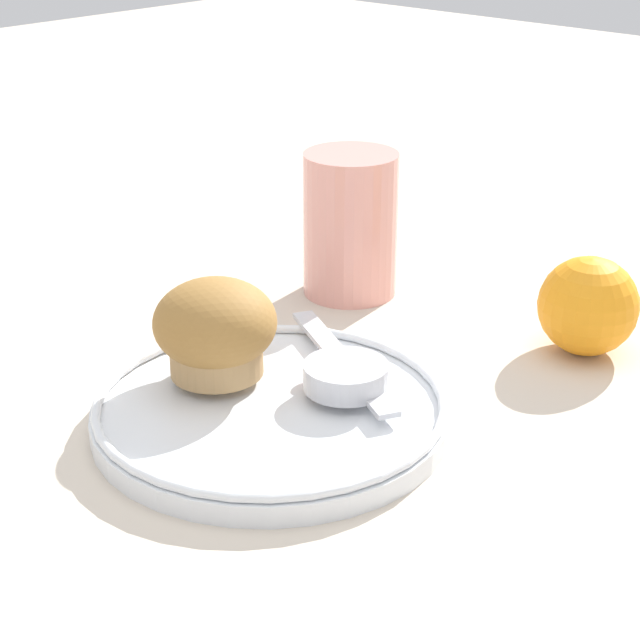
# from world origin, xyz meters

# --- Properties ---
(ground_plane) EXTENTS (3.00, 3.00, 0.00)m
(ground_plane) POSITION_xyz_m (0.00, 0.00, 0.00)
(ground_plane) COLOR beige
(plate) EXTENTS (0.23, 0.23, 0.02)m
(plate) POSITION_xyz_m (-0.02, -0.00, 0.01)
(plate) COLOR white
(plate) RESTS_ON ground_plane
(muffin) EXTENTS (0.08, 0.08, 0.06)m
(muffin) POSITION_xyz_m (-0.07, 0.00, 0.05)
(muffin) COLOR tan
(muffin) RESTS_ON plate
(cream_ramekin) EXTENTS (0.05, 0.05, 0.02)m
(cream_ramekin) POSITION_xyz_m (0.01, 0.04, 0.03)
(cream_ramekin) COLOR silver
(cream_ramekin) RESTS_ON plate
(berry_pair) EXTENTS (0.02, 0.01, 0.01)m
(berry_pair) POSITION_xyz_m (-0.01, 0.05, 0.03)
(berry_pair) COLOR #B7192D
(berry_pair) RESTS_ON plate
(butter_knife) EXTENTS (0.15, 0.09, 0.00)m
(butter_knife) POSITION_xyz_m (-0.02, 0.07, 0.02)
(butter_knife) COLOR silver
(butter_knife) RESTS_ON plate
(orange_fruit) EXTENTS (0.07, 0.07, 0.07)m
(orange_fruit) POSITION_xyz_m (0.07, 0.23, 0.04)
(orange_fruit) COLOR orange
(orange_fruit) RESTS_ON ground_plane
(juice_glass) EXTENTS (0.08, 0.08, 0.12)m
(juice_glass) POSITION_xyz_m (-0.12, 0.20, 0.06)
(juice_glass) COLOR #E5998C
(juice_glass) RESTS_ON ground_plane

